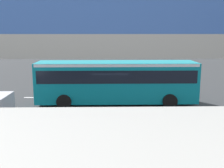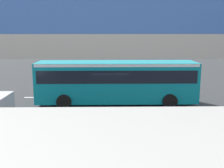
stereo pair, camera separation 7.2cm
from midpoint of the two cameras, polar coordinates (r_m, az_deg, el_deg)
name	(u,v)px [view 2 (the right image)]	position (r m, az deg, el deg)	size (l,w,h in m)	color
ground	(110,105)	(20.00, -0.33, -4.36)	(80.00, 80.00, 0.00)	#2D3033
city_bus	(116,79)	(19.74, 1.05, 1.04)	(11.54, 2.85, 3.15)	#0C8493
pedestrian	(68,85)	(22.87, -9.22, -0.28)	(0.38, 0.38, 1.79)	#2D2D38
traffic_sign	(109,71)	(23.65, -0.65, 2.69)	(0.08, 0.60, 2.80)	slate
lane_dash_leftmost	(182,97)	(23.13, 14.65, -2.62)	(2.00, 0.20, 0.01)	silver
lane_dash_left	(134,97)	(22.38, 4.73, -2.74)	(2.00, 0.20, 0.01)	silver
lane_dash_centre	(85,97)	(22.34, -5.55, -2.78)	(2.00, 0.20, 0.01)	silver
lane_dash_right	(37,97)	(23.00, -15.54, -2.73)	(2.00, 0.20, 0.01)	silver
pedestrian_overpass	(115,56)	(6.85, 0.95, 5.95)	(30.09, 2.60, 6.31)	#9E9E99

